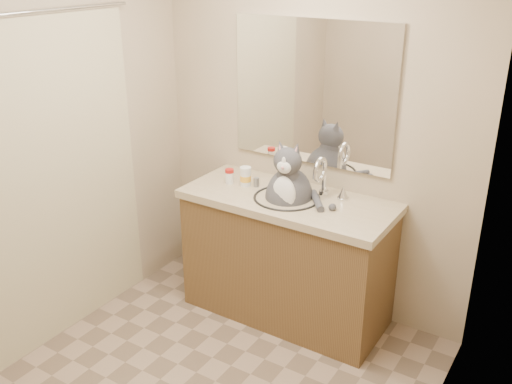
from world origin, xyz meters
TOP-DOWN VIEW (x-y plane):
  - room at (0.00, 0.00)m, footprint 2.22×2.52m
  - vanity at (0.00, 0.96)m, footprint 1.34×0.59m
  - mirror at (0.00, 1.24)m, footprint 1.10×0.02m
  - shower_curtain at (-1.05, 0.10)m, footprint 0.02×1.30m
  - cat at (0.01, 0.96)m, footprint 0.46×0.37m
  - pill_bottle_redcap at (-0.44, 0.96)m, footprint 0.07×0.07m
  - pill_bottle_orange at (-0.33, 0.98)m, footprint 0.09×0.09m
  - grey_canister at (-0.26, 1.00)m, footprint 0.05×0.05m

SIDE VIEW (x-z plane):
  - vanity at x=0.00m, z-range -0.12..1.00m
  - cat at x=0.01m, z-range 0.59..1.17m
  - grey_canister at x=-0.26m, z-range 0.85..0.91m
  - pill_bottle_redcap at x=-0.44m, z-range 0.85..0.95m
  - pill_bottle_orange at x=-0.33m, z-range 0.85..0.97m
  - shower_curtain at x=-1.05m, z-range 0.06..2.00m
  - room at x=0.00m, z-range -0.01..2.41m
  - mirror at x=0.00m, z-range 1.00..1.90m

